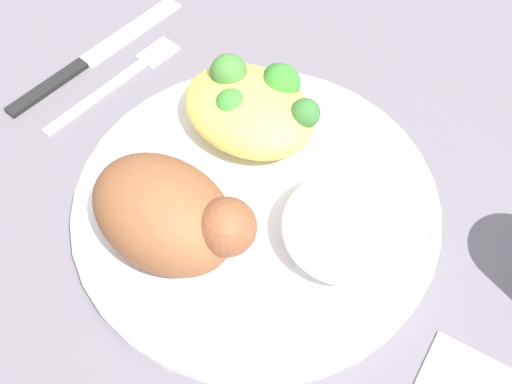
{
  "coord_description": "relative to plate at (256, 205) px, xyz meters",
  "views": [
    {
      "loc": [
        0.16,
        -0.21,
        0.41
      ],
      "look_at": [
        0.0,
        0.0,
        0.03
      ],
      "focal_mm": 45.4,
      "sensor_mm": 36.0,
      "label": 1
    }
  ],
  "objects": [
    {
      "name": "plate",
      "position": [
        0.0,
        0.0,
        0.0
      ],
      "size": [
        0.27,
        0.27,
        0.02
      ],
      "color": "white",
      "rests_on": "ground_plane"
    },
    {
      "name": "mac_cheese_with_broccoli",
      "position": [
        -0.05,
        0.05,
        0.03
      ],
      "size": [
        0.11,
        0.08,
        0.05
      ],
      "color": "#E1C44E",
      "rests_on": "plate"
    },
    {
      "name": "fork",
      "position": [
        -0.17,
        0.03,
        -0.01
      ],
      "size": [
        0.03,
        0.14,
        0.01
      ],
      "color": "silver",
      "rests_on": "ground_plane"
    },
    {
      "name": "knife",
      "position": [
        -0.21,
        0.03,
        -0.0
      ],
      "size": [
        0.03,
        0.19,
        0.01
      ],
      "color": "black",
      "rests_on": "ground_plane"
    },
    {
      "name": "rice_pile",
      "position": [
        0.07,
        0.01,
        0.03
      ],
      "size": [
        0.09,
        0.09,
        0.04
      ],
      "primitive_type": "ellipsoid",
      "color": "white",
      "rests_on": "plate"
    },
    {
      "name": "ground_plane",
      "position": [
        0.0,
        0.0,
        -0.01
      ],
      "size": [
        2.0,
        2.0,
        0.0
      ],
      "primitive_type": "plane",
      "color": "#625B64"
    },
    {
      "name": "roasted_chicken",
      "position": [
        -0.02,
        -0.06,
        0.04
      ],
      "size": [
        0.12,
        0.08,
        0.07
      ],
      "color": "brown",
      "rests_on": "plate"
    }
  ]
}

